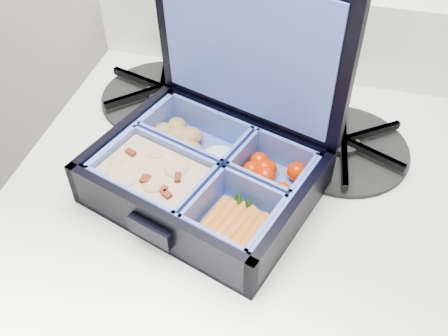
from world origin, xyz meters
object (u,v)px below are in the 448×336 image
(burner_grate, at_px, (343,143))
(fork, at_px, (268,117))
(stove, at_px, (236,328))
(bento_box, at_px, (204,176))

(burner_grate, height_order, fork, burner_grate)
(burner_grate, xyz_separation_m, fork, (-0.11, 0.04, -0.01))
(stove, relative_size, burner_grate, 4.76)
(burner_grate, bearing_deg, stove, -149.64)
(bento_box, distance_m, fork, 0.16)
(bento_box, distance_m, burner_grate, 0.19)
(stove, height_order, bento_box, bento_box)
(stove, relative_size, bento_box, 3.39)
(burner_grate, bearing_deg, bento_box, -142.80)
(fork, bearing_deg, burner_grate, -3.18)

